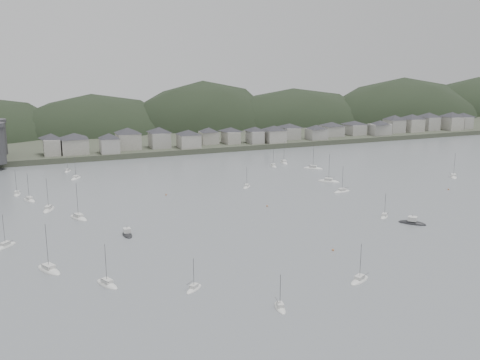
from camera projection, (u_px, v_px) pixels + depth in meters
name	position (u px, v px, depth m)	size (l,w,h in m)	color
ground	(345.00, 258.00, 142.84)	(900.00, 900.00, 0.00)	slate
far_shore_land	(132.00, 128.00, 408.52)	(900.00, 250.00, 3.00)	#383D2D
forested_ridge	(147.00, 148.00, 390.07)	(851.55, 103.94, 102.57)	black
waterfront_town	(249.00, 133.00, 325.01)	(451.48, 28.46, 12.92)	gray
moored_fleet	(210.00, 201.00, 199.94)	(213.00, 174.37, 13.45)	white
motor_launch_near	(412.00, 223.00, 172.96)	(8.24, 8.95, 4.12)	black
motor_launch_far	(127.00, 234.00, 161.58)	(2.82, 7.52, 3.80)	black
mooring_buoys	(255.00, 215.00, 181.88)	(173.78, 79.85, 0.70)	#B0693A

